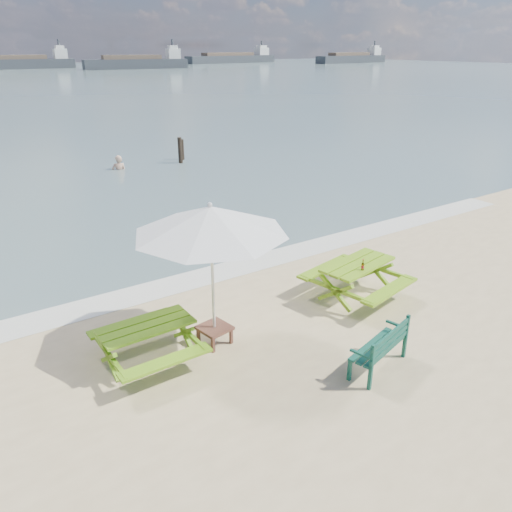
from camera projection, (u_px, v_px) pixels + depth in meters
foam_strip at (206, 276)px, 11.78m from camera, size 22.00×0.90×0.01m
picnic_table_left at (148, 345)px, 8.45m from camera, size 1.57×1.75×0.74m
picnic_table_right at (356, 281)px, 10.63m from camera, size 2.05×2.20×0.82m
park_bench at (378, 355)px, 8.35m from camera, size 1.35×0.75×0.79m
side_table at (215, 334)px, 9.08m from camera, size 0.61×0.61×0.34m
patio_umbrella at (210, 220)px, 8.22m from camera, size 3.06×3.06×2.62m
beer_bottle at (363, 267)px, 10.12m from camera, size 0.06×0.06×0.23m
swimmer at (120, 174)px, 22.02m from camera, size 0.72×0.58×1.71m
mooring_pilings at (181, 152)px, 23.20m from camera, size 0.58×0.78×1.38m
cargo_ships at (170, 61)px, 130.55m from camera, size 143.94×31.15×4.40m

